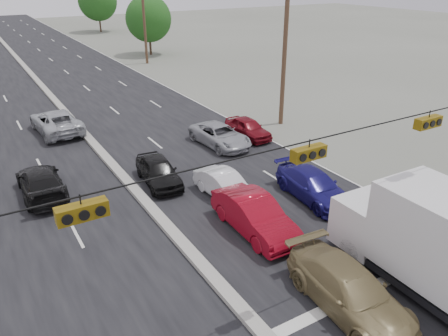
{
  "coord_description": "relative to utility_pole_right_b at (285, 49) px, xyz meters",
  "views": [
    {
      "loc": [
        -5.97,
        -8.07,
        9.94
      ],
      "look_at": [
        2.71,
        6.43,
        2.2
      ],
      "focal_mm": 35.0,
      "sensor_mm": 36.0,
      "label": 1
    }
  ],
  "objects": [
    {
      "name": "oncoming_near",
      "position": [
        -16.41,
        -2.69,
        -4.43
      ],
      "size": [
        1.96,
        4.69,
        1.35
      ],
      "primitive_type": "imported",
      "rotation": [
        0.0,
        0.0,
        3.13
      ],
      "color": "black",
      "rests_on": "ground"
    },
    {
      "name": "queue_car_e",
      "position": [
        -3.57,
        -1.17,
        -4.47
      ],
      "size": [
        1.64,
        3.78,
        1.27
      ],
      "primitive_type": "imported",
      "rotation": [
        0.0,
        0.0,
        0.04
      ],
      "color": "maroon",
      "rests_on": "ground"
    },
    {
      "name": "tree_right_mid",
      "position": [
        2.5,
        30.0,
        -0.77
      ],
      "size": [
        5.6,
        5.6,
        7.14
      ],
      "color": "#382619",
      "rests_on": "ground"
    },
    {
      "name": "oncoming_far",
      "position": [
        -13.9,
        6.11,
        -4.36
      ],
      "size": [
        2.81,
        5.54,
        1.5
      ],
      "primitive_type": "imported",
      "rotation": [
        0.0,
        0.0,
        3.2
      ],
      "color": "#A5A9AD",
      "rests_on": "ground"
    },
    {
      "name": "queue_car_c",
      "position": [
        -5.8,
        -1.44,
        -4.47
      ],
      "size": [
        2.44,
        4.72,
        1.27
      ],
      "primitive_type": "imported",
      "rotation": [
        0.0,
        0.0,
        0.07
      ],
      "color": "#999BA0",
      "rests_on": "ground"
    },
    {
      "name": "tree_right_far",
      "position": [
        3.5,
        55.0,
        -0.15
      ],
      "size": [
        6.4,
        6.4,
        8.16
      ],
      "color": "#382619",
      "rests_on": "ground"
    },
    {
      "name": "utility_pole_right_b",
      "position": [
        0.0,
        0.0,
        0.0
      ],
      "size": [
        1.6,
        0.3,
        10.0
      ],
      "color": "#422D1E",
      "rests_on": "ground"
    },
    {
      "name": "center_median",
      "position": [
        -12.5,
        15.0,
        -5.01
      ],
      "size": [
        0.5,
        160.0,
        0.2
      ],
      "primitive_type": "cube",
      "color": "gray",
      "rests_on": "ground"
    },
    {
      "name": "ground",
      "position": [
        -12.5,
        -15.0,
        -5.11
      ],
      "size": [
        200.0,
        200.0,
        0.0
      ],
      "primitive_type": "plane",
      "color": "#606356",
      "rests_on": "ground"
    },
    {
      "name": "tan_sedan",
      "position": [
        -9.5,
        -15.77,
        -4.4
      ],
      "size": [
        2.35,
        5.03,
        1.42
      ],
      "primitive_type": "imported",
      "rotation": [
        0.0,
        0.0,
        -0.07
      ],
      "color": "olive",
      "rests_on": "ground"
    },
    {
      "name": "traffic_signals",
      "position": [
        -11.1,
        -15.0,
        0.39
      ],
      "size": [
        25.0,
        0.3,
        0.54
      ],
      "color": "black",
      "rests_on": "ground"
    },
    {
      "name": "queue_car_a",
      "position": [
        -11.1,
        -4.35,
        -4.43
      ],
      "size": [
        1.97,
        4.1,
        1.35
      ],
      "primitive_type": "imported",
      "rotation": [
        0.0,
        0.0,
        -0.1
      ],
      "color": "black",
      "rests_on": "ground"
    },
    {
      "name": "queue_car_d",
      "position": [
        -5.5,
        -9.59,
        -4.45
      ],
      "size": [
        2.22,
        4.69,
        1.32
      ],
      "primitive_type": "imported",
      "rotation": [
        0.0,
        0.0,
        -0.08
      ],
      "color": "navy",
      "rests_on": "ground"
    },
    {
      "name": "queue_car_b",
      "position": [
        -9.0,
        -7.38,
        -4.49
      ],
      "size": [
        1.63,
        3.85,
        1.23
      ],
      "primitive_type": "imported",
      "rotation": [
        0.0,
        0.0,
        0.09
      ],
      "color": "white",
      "rests_on": "ground"
    },
    {
      "name": "road_surface",
      "position": [
        -12.5,
        15.0,
        -5.11
      ],
      "size": [
        20.0,
        160.0,
        0.02
      ],
      "primitive_type": "cube",
      "color": "black",
      "rests_on": "ground"
    },
    {
      "name": "red_sedan",
      "position": [
        -9.5,
        -10.51,
        -4.35
      ],
      "size": [
        1.68,
        4.64,
        1.52
      ],
      "primitive_type": "imported",
      "rotation": [
        0.0,
        0.0,
        -0.02
      ],
      "color": "maroon",
      "rests_on": "ground"
    },
    {
      "name": "utility_pole_right_c",
      "position": [
        0.0,
        25.0,
        0.0
      ],
      "size": [
        1.6,
        0.3,
        10.0
      ],
      "color": "#422D1E",
      "rests_on": "ground"
    },
    {
      "name": "box_truck",
      "position": [
        -6.53,
        -16.51,
        -3.25
      ],
      "size": [
        2.63,
        7.17,
        3.62
      ],
      "rotation": [
        0.0,
        0.0,
        -0.02
      ],
      "color": "black",
      "rests_on": "ground"
    }
  ]
}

